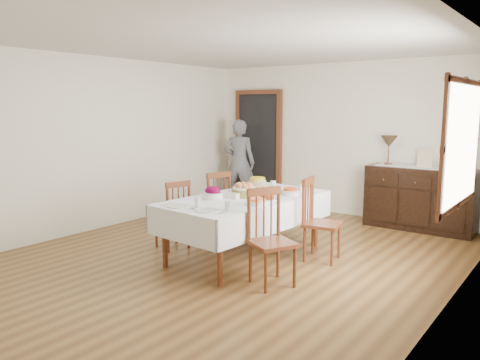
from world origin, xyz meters
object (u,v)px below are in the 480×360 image
Objects in this scene: dining_table at (246,204)px; chair_left_near at (174,214)px; chair_right_far at (318,219)px; person at (239,160)px; chair_right_near at (270,236)px; chair_left_far at (214,204)px; sideboard at (420,198)px; table_lamp at (389,142)px.

dining_table is 1.01m from chair_left_near.
dining_table is 0.90m from chair_right_far.
person reaches higher than chair_left_near.
chair_right_far is at bearing 25.32° from chair_right_near.
chair_right_far is (0.04, 1.01, -0.00)m from chair_right_near.
chair_left_far is at bearing 158.52° from dining_table.
dining_table is at bearing 79.41° from chair_right_near.
chair_right_near is 0.64× the size of sideboard.
sideboard is 0.98m from table_lamp.
dining_table is at bearing 83.82° from chair_left_far.
dining_table is at bearing 121.41° from chair_left_near.
chair_left_far is at bearing 85.60° from chair_right_near.
person reaches higher than table_lamp.
person is at bearing -146.25° from chair_left_near.
chair_left_near is 0.91× the size of chair_right_near.
chair_left_near is at bearing -127.61° from sideboard.
dining_table is 2.25× the size of chair_right_near.
person reaches higher than dining_table.
chair_right_far is 2.29m from sideboard.
sideboard is at bearing 163.53° from person.
table_lamp reaches higher than chair_left_far.
chair_left_near is at bearing 89.78° from person.
sideboard is at bearing 16.90° from chair_right_near.
dining_table is 0.95m from chair_right_near.
dining_table is 1.43× the size of sideboard.
person is at bearing -175.11° from table_lamp.
chair_left_far is at bearing 98.15° from person.
chair_right_far is (1.62, 0.04, 0.02)m from chair_left_far.
dining_table is 2.88m from table_lamp.
chair_left_far is 2.36m from person.
chair_right_near is 1.00× the size of chair_right_far.
chair_left_far is at bearing -133.90° from sideboard.
chair_left_near is (-0.95, -0.30, -0.20)m from dining_table.
table_lamp is (0.81, 2.69, 0.64)m from dining_table.
chair_right_near is (1.69, -0.28, 0.05)m from chair_left_near.
person is (-1.00, 2.75, 0.41)m from chair_left_near.
dining_table is at bearing 108.27° from person.
chair_left_far reaches higher than dining_table.
sideboard reaches higher than chair_left_near.
table_lamp is at bearing 177.43° from sideboard.
chair_left_near is 0.94× the size of chair_left_far.
chair_right_near is 1.01m from chair_right_far.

